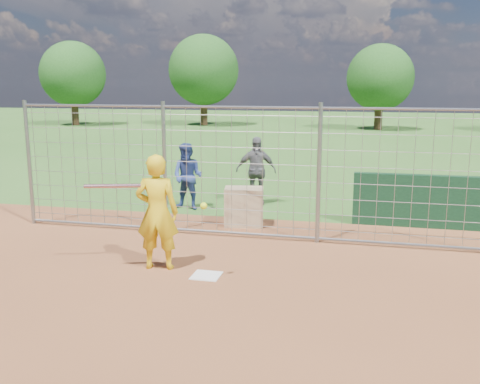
% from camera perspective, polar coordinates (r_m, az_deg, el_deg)
% --- Properties ---
extents(ground, '(100.00, 100.00, 0.00)m').
position_cam_1_polar(ground, '(8.57, -3.22, -8.52)').
color(ground, '#2D591E').
rests_on(ground, ground).
extents(infield_dirt, '(18.00, 18.00, 0.00)m').
position_cam_1_polar(infield_dirt, '(6.01, -11.78, -17.90)').
color(infield_dirt, brown).
rests_on(infield_dirt, ground).
extents(home_plate, '(0.43, 0.43, 0.02)m').
position_cam_1_polar(home_plate, '(8.38, -3.62, -8.90)').
color(home_plate, silver).
rests_on(home_plate, ground).
extents(dugout_wall, '(2.60, 0.20, 1.10)m').
position_cam_1_polar(dugout_wall, '(11.61, 18.39, -0.92)').
color(dugout_wall, '#11381E').
rests_on(dugout_wall, ground).
extents(batter, '(0.74, 0.55, 1.86)m').
position_cam_1_polar(batter, '(8.56, -8.83, -2.15)').
color(batter, yellow).
rests_on(batter, ground).
extents(bystander_a, '(0.82, 0.67, 1.57)m').
position_cam_1_polar(bystander_a, '(12.61, -5.59, 1.66)').
color(bystander_a, navy).
rests_on(bystander_a, ground).
extents(bystander_b, '(1.04, 0.58, 1.67)m').
position_cam_1_polar(bystander_b, '(13.08, 1.71, 2.29)').
color(bystander_b, '#5C5C61').
rests_on(bystander_b, ground).
extents(equipment_bin, '(0.89, 0.69, 0.80)m').
position_cam_1_polar(equipment_bin, '(11.18, 0.43, -1.57)').
color(equipment_bin, tan).
rests_on(equipment_bin, ground).
extents(equipment_in_play, '(1.95, 0.32, 0.30)m').
position_cam_1_polar(equipment_in_play, '(8.25, -11.25, 0.15)').
color(equipment_in_play, silver).
rests_on(equipment_in_play, ground).
extents(backstop_fence, '(9.08, 0.08, 2.60)m').
position_cam_1_polar(backstop_fence, '(10.12, -0.09, 2.00)').
color(backstop_fence, gray).
rests_on(backstop_fence, ground).
extents(tree_line, '(44.66, 6.72, 6.48)m').
position_cam_1_polar(tree_line, '(35.86, 14.97, 12.38)').
color(tree_line, '#3F2B19').
rests_on(tree_line, ground).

